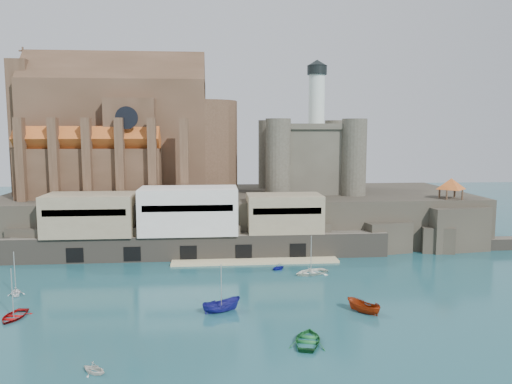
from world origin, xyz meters
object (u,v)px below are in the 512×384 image
Objects in this scene: pavilion at (451,185)px; boat_1 at (94,373)px; castle_keep at (309,154)px; church at (126,137)px; boat_2 at (221,312)px; boat_0 at (14,318)px.

pavilion is 2.27× the size of boat_1.
boat_1 is (-33.28, -63.08, -18.31)m from castle_keep.
castle_keep is (40.21, -0.78, -3.81)m from church.
castle_keep is 73.63m from boat_1.
pavilion is 58.10m from boat_2.
pavilion is at bearing -76.65° from boat_2.
pavilion is at bearing 30.87° from boat_0.
boat_2 is at bearing -113.45° from castle_keep.
boat_2 is at bearing -4.95° from boat_1.
castle_keep reaches higher than boat_1.
castle_keep is 54.89m from boat_2.
church is 7.34× the size of pavilion.
church is 68.65m from pavilion.
castle_keep is 5.72× the size of boat_0.
pavilion reaches higher than boat_0.
church reaches higher than boat_1.
boat_1 is at bearing -42.36° from boat_0.
pavilion reaches higher than boat_1.
boat_0 is 26.19m from boat_2.
pavilion reaches higher than boat_2.
castle_keep reaches higher than pavilion.
pavilion is at bearing -13.48° from church.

